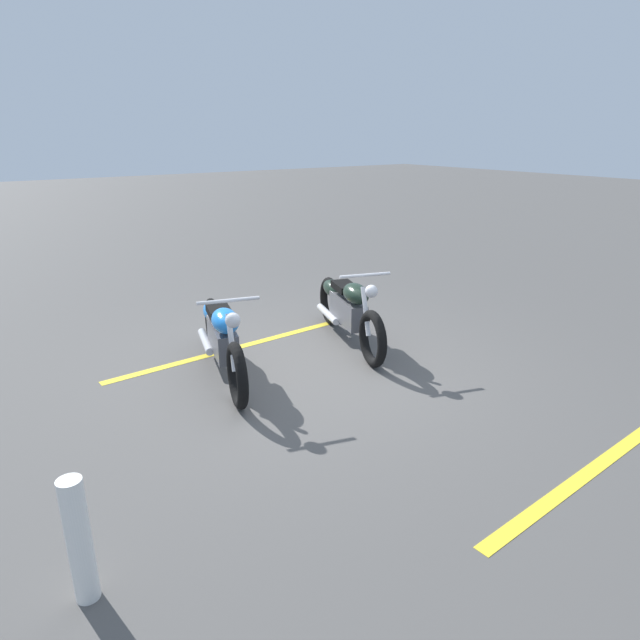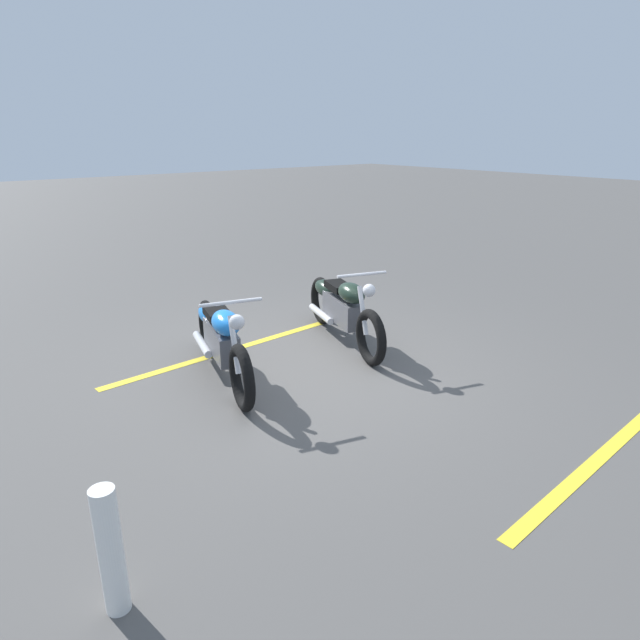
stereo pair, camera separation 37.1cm
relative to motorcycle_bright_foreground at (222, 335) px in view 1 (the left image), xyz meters
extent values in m
plane|color=#514F4C|center=(0.45, 0.87, -0.46)|extent=(60.00, 60.00, 0.00)
torus|color=black|center=(0.81, -0.23, -0.13)|extent=(0.67, 0.29, 0.67)
torus|color=black|center=(-0.69, 0.20, -0.13)|extent=(0.67, 0.29, 0.67)
cube|color=#59595E|center=(0.01, 0.00, -0.04)|extent=(0.87, 0.44, 0.32)
ellipsoid|color=blue|center=(0.27, -0.07, 0.26)|extent=(0.58, 0.41, 0.24)
ellipsoid|color=blue|center=(-0.54, 0.16, 0.10)|extent=(0.60, 0.39, 0.22)
cube|color=black|center=(-0.12, 0.04, 0.24)|extent=(0.49, 0.35, 0.09)
cylinder|color=silver|center=(0.58, -0.17, 0.13)|extent=(0.27, 0.13, 0.56)
cylinder|color=silver|center=(0.54, -0.15, 0.56)|extent=(0.21, 0.61, 0.04)
sphere|color=silver|center=(0.73, -0.21, 0.42)|extent=(0.15, 0.15, 0.15)
cylinder|color=silver|center=(-0.41, -0.02, -0.20)|extent=(0.70, 0.28, 0.09)
torus|color=black|center=(0.80, 1.51, -0.13)|extent=(0.67, 0.31, 0.67)
torus|color=black|center=(-0.68, 1.98, -0.13)|extent=(0.67, 0.31, 0.67)
cube|color=#59595E|center=(0.01, 1.76, -0.04)|extent=(0.87, 0.47, 0.32)
ellipsoid|color=black|center=(0.27, 1.68, 0.26)|extent=(0.58, 0.43, 0.24)
ellipsoid|color=black|center=(-0.53, 1.93, 0.10)|extent=(0.61, 0.40, 0.22)
cube|color=black|center=(-0.11, 1.80, 0.24)|extent=(0.49, 0.36, 0.09)
cylinder|color=silver|center=(0.58, 1.58, 0.13)|extent=(0.27, 0.14, 0.56)
cylinder|color=silver|center=(0.53, 1.59, 0.56)|extent=(0.22, 0.60, 0.04)
sphere|color=silver|center=(0.72, 1.53, 0.42)|extent=(0.15, 0.15, 0.15)
cylinder|color=silver|center=(-0.41, 1.75, -0.20)|extent=(0.69, 0.30, 0.09)
cylinder|color=white|center=(2.42, -2.05, -0.06)|extent=(0.14, 0.14, 0.81)
cube|color=yellow|center=(-0.61, 0.37, -0.46)|extent=(0.30, 3.20, 0.01)
cube|color=yellow|center=(3.43, 1.72, -0.46)|extent=(0.30, 3.20, 0.01)
camera|label=1|loc=(5.28, -2.40, 2.13)|focal=30.91mm
camera|label=2|loc=(5.05, -2.70, 2.13)|focal=30.91mm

